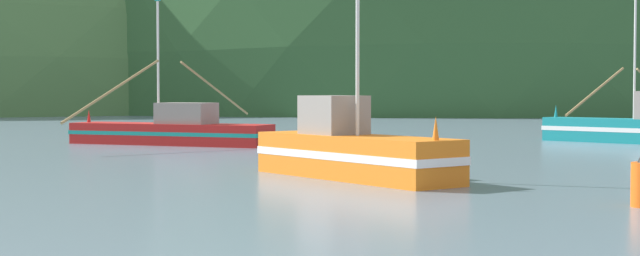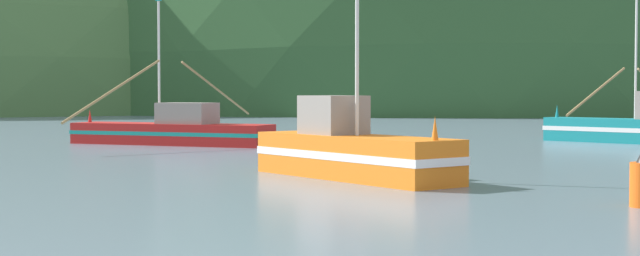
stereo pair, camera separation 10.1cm
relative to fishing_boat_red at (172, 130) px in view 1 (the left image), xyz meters
The scene contains 6 objects.
hill_far_right 124.68m from the fishing_boat_red, 60.09° to the left, with size 182.12×145.70×106.91m, color #2D562D.
hill_mid_right 146.30m from the fishing_boat_red, 73.21° to the left, with size 101.09×80.87×51.03m, color #47703D.
hill_far_left 112.64m from the fishing_boat_red, 85.66° to the left, with size 118.30×94.64×108.17m, color #386633.
fishing_boat_red is the anchor object (origin of this frame).
fishing_boat_orange 20.16m from the fishing_boat_red, 76.78° to the right, with size 5.30×8.22×6.96m.
fishing_boat_teal 24.07m from the fishing_boat_red, ahead, with size 11.23×8.72×7.94m.
Camera 1 is at (-5.17, -6.93, 2.80)m, focal length 52.74 mm.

